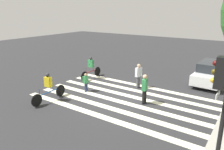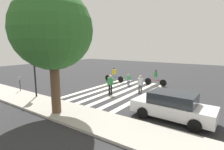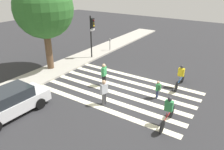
{
  "view_description": "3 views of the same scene",
  "coord_description": "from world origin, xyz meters",
  "px_view_note": "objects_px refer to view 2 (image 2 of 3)",
  "views": [
    {
      "loc": [
        10.04,
        6.06,
        4.91
      ],
      "look_at": [
        0.48,
        -0.47,
        1.45
      ],
      "focal_mm": 35.0,
      "sensor_mm": 36.0,
      "label": 1
    },
    {
      "loc": [
        -8.28,
        12.97,
        3.98
      ],
      "look_at": [
        0.64,
        0.09,
        1.41
      ],
      "focal_mm": 28.0,
      "sensor_mm": 36.0,
      "label": 2
    },
    {
      "loc": [
        -11.31,
        -6.72,
        6.98
      ],
      "look_at": [
        0.07,
        0.7,
        0.93
      ],
      "focal_mm": 35.0,
      "sensor_mm": 36.0,
      "label": 3
    }
  ],
  "objects_px": {
    "traffic_light": "(36,62)",
    "car_parked_silver_sedan": "(172,106)",
    "pedestrian_adult_blue_shirt": "(140,83)",
    "cyclist_far_lane": "(114,74)",
    "parking_meter": "(20,81)",
    "street_tree": "(52,30)",
    "pedestrian_adult_yellow_jacket": "(129,79)",
    "pedestrian_adult_tall_backpack": "(110,83)",
    "cyclist_mid_street": "(156,77)"
  },
  "relations": [
    {
      "from": "traffic_light",
      "to": "car_parked_silver_sedan",
      "type": "bearing_deg",
      "value": -169.47
    },
    {
      "from": "pedestrian_adult_blue_shirt",
      "to": "cyclist_far_lane",
      "type": "distance_m",
      "value": 5.66
    },
    {
      "from": "parking_meter",
      "to": "street_tree",
      "type": "xyz_separation_m",
      "value": [
        -6.75,
        1.42,
        3.83
      ]
    },
    {
      "from": "street_tree",
      "to": "traffic_light",
      "type": "bearing_deg",
      "value": -18.53
    },
    {
      "from": "traffic_light",
      "to": "pedestrian_adult_yellow_jacket",
      "type": "distance_m",
      "value": 8.98
    },
    {
      "from": "pedestrian_adult_yellow_jacket",
      "to": "pedestrian_adult_blue_shirt",
      "type": "distance_m",
      "value": 3.43
    },
    {
      "from": "pedestrian_adult_tall_backpack",
      "to": "cyclist_far_lane",
      "type": "bearing_deg",
      "value": -69.85
    },
    {
      "from": "street_tree",
      "to": "car_parked_silver_sedan",
      "type": "xyz_separation_m",
      "value": [
        -5.81,
        -3.16,
        -4.1
      ]
    },
    {
      "from": "traffic_light",
      "to": "parking_meter",
      "type": "relative_size",
      "value": 2.86
    },
    {
      "from": "street_tree",
      "to": "pedestrian_adult_tall_backpack",
      "type": "xyz_separation_m",
      "value": [
        -0.04,
        -5.45,
        -3.93
      ]
    },
    {
      "from": "parking_meter",
      "to": "pedestrian_adult_tall_backpack",
      "type": "bearing_deg",
      "value": -149.33
    },
    {
      "from": "traffic_light",
      "to": "pedestrian_adult_tall_backpack",
      "type": "distance_m",
      "value": 6.05
    },
    {
      "from": "pedestrian_adult_yellow_jacket",
      "to": "cyclist_far_lane",
      "type": "xyz_separation_m",
      "value": [
        2.28,
        -0.7,
        0.17
      ]
    },
    {
      "from": "traffic_light",
      "to": "cyclist_mid_street",
      "type": "height_order",
      "value": "traffic_light"
    },
    {
      "from": "parking_meter",
      "to": "car_parked_silver_sedan",
      "type": "relative_size",
      "value": 0.32
    },
    {
      "from": "traffic_light",
      "to": "pedestrian_adult_yellow_jacket",
      "type": "height_order",
      "value": "traffic_light"
    },
    {
      "from": "pedestrian_adult_tall_backpack",
      "to": "cyclist_mid_street",
      "type": "bearing_deg",
      "value": -120.29
    },
    {
      "from": "street_tree",
      "to": "pedestrian_adult_blue_shirt",
      "type": "relative_size",
      "value": 4.43
    },
    {
      "from": "car_parked_silver_sedan",
      "to": "traffic_light",
      "type": "bearing_deg",
      "value": 12.58
    },
    {
      "from": "pedestrian_adult_tall_backpack",
      "to": "parking_meter",
      "type": "bearing_deg",
      "value": 20.21
    },
    {
      "from": "street_tree",
      "to": "cyclist_mid_street",
      "type": "height_order",
      "value": "street_tree"
    },
    {
      "from": "parking_meter",
      "to": "street_tree",
      "type": "bearing_deg",
      "value": 168.13
    },
    {
      "from": "cyclist_far_lane",
      "to": "car_parked_silver_sedan",
      "type": "bearing_deg",
      "value": 138.69
    },
    {
      "from": "street_tree",
      "to": "cyclist_mid_street",
      "type": "bearing_deg",
      "value": -100.32
    },
    {
      "from": "street_tree",
      "to": "pedestrian_adult_yellow_jacket",
      "type": "height_order",
      "value": "street_tree"
    },
    {
      "from": "traffic_light",
      "to": "pedestrian_adult_blue_shirt",
      "type": "distance_m",
      "value": 8.46
    },
    {
      "from": "cyclist_mid_street",
      "to": "pedestrian_adult_yellow_jacket",
      "type": "bearing_deg",
      "value": 30.93
    },
    {
      "from": "traffic_light",
      "to": "cyclist_far_lane",
      "type": "bearing_deg",
      "value": -98.85
    },
    {
      "from": "traffic_light",
      "to": "cyclist_mid_street",
      "type": "distance_m",
      "value": 11.31
    },
    {
      "from": "parking_meter",
      "to": "cyclist_far_lane",
      "type": "relative_size",
      "value": 0.58
    },
    {
      "from": "cyclist_far_lane",
      "to": "pedestrian_adult_yellow_jacket",
      "type": "bearing_deg",
      "value": 160.56
    },
    {
      "from": "traffic_light",
      "to": "cyclist_mid_street",
      "type": "bearing_deg",
      "value": -122.24
    },
    {
      "from": "pedestrian_adult_blue_shirt",
      "to": "pedestrian_adult_tall_backpack",
      "type": "bearing_deg",
      "value": 53.26
    },
    {
      "from": "parking_meter",
      "to": "street_tree",
      "type": "relative_size",
      "value": 0.2
    },
    {
      "from": "street_tree",
      "to": "cyclist_mid_street",
      "type": "xyz_separation_m",
      "value": [
        -1.96,
        -10.76,
        -4.0
      ]
    },
    {
      "from": "cyclist_mid_street",
      "to": "cyclist_far_lane",
      "type": "distance_m",
      "value": 4.67
    },
    {
      "from": "pedestrian_adult_yellow_jacket",
      "to": "car_parked_silver_sedan",
      "type": "distance_m",
      "value": 8.69
    },
    {
      "from": "street_tree",
      "to": "pedestrian_adult_tall_backpack",
      "type": "height_order",
      "value": "street_tree"
    },
    {
      "from": "cyclist_mid_street",
      "to": "street_tree",
      "type": "bearing_deg",
      "value": 77.99
    },
    {
      "from": "pedestrian_adult_blue_shirt",
      "to": "parking_meter",
      "type": "bearing_deg",
      "value": 49.88
    },
    {
      "from": "pedestrian_adult_yellow_jacket",
      "to": "car_parked_silver_sedan",
      "type": "relative_size",
      "value": 0.27
    },
    {
      "from": "pedestrian_adult_yellow_jacket",
      "to": "car_parked_silver_sedan",
      "type": "height_order",
      "value": "car_parked_silver_sedan"
    },
    {
      "from": "traffic_light",
      "to": "parking_meter",
      "type": "bearing_deg",
      "value": -1.72
    },
    {
      "from": "traffic_light",
      "to": "pedestrian_adult_blue_shirt",
      "type": "xyz_separation_m",
      "value": [
        -6.09,
        -5.56,
        -1.88
      ]
    },
    {
      "from": "street_tree",
      "to": "parking_meter",
      "type": "bearing_deg",
      "value": -11.87
    },
    {
      "from": "traffic_light",
      "to": "car_parked_silver_sedan",
      "type": "height_order",
      "value": "traffic_light"
    },
    {
      "from": "pedestrian_adult_tall_backpack",
      "to": "cyclist_mid_street",
      "type": "xyz_separation_m",
      "value": [
        -1.92,
        -5.32,
        -0.06
      ]
    },
    {
      "from": "parking_meter",
      "to": "pedestrian_adult_yellow_jacket",
      "type": "xyz_separation_m",
      "value": [
        -6.39,
        -7.86,
        -0.34
      ]
    },
    {
      "from": "pedestrian_adult_tall_backpack",
      "to": "pedestrian_adult_blue_shirt",
      "type": "relative_size",
      "value": 1.03
    },
    {
      "from": "cyclist_mid_street",
      "to": "car_parked_silver_sedan",
      "type": "relative_size",
      "value": 0.52
    }
  ]
}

